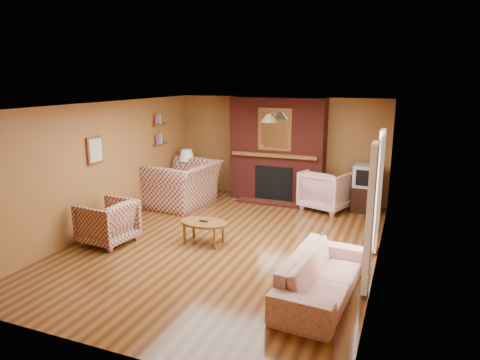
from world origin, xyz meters
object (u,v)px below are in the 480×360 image
at_px(tv_stand, 365,199).
at_px(crt_tv, 367,176).
at_px(plaid_armchair, 107,222).
at_px(coffee_table, 204,224).
at_px(side_table, 187,186).
at_px(floral_armchair, 326,190).
at_px(plaid_loveseat, 182,184).
at_px(table_lamp, 187,161).
at_px(floral_sofa, 321,276).
at_px(fireplace, 277,151).

xyz_separation_m(tv_stand, crt_tv, (0.00, -0.01, 0.52)).
height_order(plaid_armchair, tv_stand, plaid_armchair).
distance_m(coffee_table, side_table, 3.12).
bearing_deg(floral_armchair, plaid_loveseat, 34.56).
bearing_deg(plaid_loveseat, crt_tv, 110.14).
height_order(plaid_loveseat, table_lamp, table_lamp).
relative_size(plaid_loveseat, floral_sofa, 0.76).
xyz_separation_m(coffee_table, side_table, (-1.73, 2.60, -0.09)).
xyz_separation_m(floral_sofa, side_table, (-4.00, 3.70, -0.03)).
bearing_deg(floral_armchair, tv_stand, -153.03).
relative_size(fireplace, floral_armchair, 2.49).
xyz_separation_m(floral_armchair, crt_tv, (0.82, 0.12, 0.36)).
height_order(plaid_loveseat, floral_sofa, plaid_loveseat).
xyz_separation_m(coffee_table, table_lamp, (-1.73, 2.60, 0.53)).
bearing_deg(side_table, plaid_armchair, -87.30).
distance_m(floral_armchair, table_lamp, 3.37).
bearing_deg(tv_stand, coffee_table, -124.79).
bearing_deg(tv_stand, crt_tv, -85.40).
height_order(floral_armchair, tv_stand, floral_armchair).
bearing_deg(plaid_armchair, table_lamp, -171.43).
bearing_deg(tv_stand, fireplace, 179.45).
bearing_deg(side_table, floral_sofa, -42.79).
bearing_deg(crt_tv, plaid_armchair, -138.58).
xyz_separation_m(side_table, tv_stand, (4.15, 0.35, 0.02)).
xyz_separation_m(plaid_armchair, tv_stand, (4.00, 3.53, -0.10)).
distance_m(plaid_loveseat, floral_sofa, 4.82).
xyz_separation_m(plaid_armchair, floral_sofa, (3.85, -0.52, -0.09)).
xyz_separation_m(plaid_loveseat, tv_stand, (3.90, 1.03, -0.22)).
relative_size(floral_sofa, coffee_table, 2.32).
bearing_deg(floral_armchair, coffee_table, 78.57).
height_order(table_lamp, tv_stand, table_lamp).
xyz_separation_m(floral_sofa, table_lamp, (-4.00, 3.70, 0.59)).
bearing_deg(floral_sofa, side_table, 51.38).
relative_size(plaid_armchair, tv_stand, 1.49).
relative_size(side_table, table_lamp, 0.84).
distance_m(floral_sofa, floral_armchair, 3.99).
xyz_separation_m(plaid_loveseat, side_table, (-0.25, 0.68, -0.23)).
distance_m(fireplace, floral_armchair, 1.47).
relative_size(fireplace, table_lamp, 3.80).
relative_size(plaid_armchair, side_table, 1.58).
distance_m(floral_sofa, side_table, 5.45).
bearing_deg(plaid_armchair, coffee_table, 116.23).
relative_size(floral_armchair, tv_stand, 1.72).
height_order(fireplace, table_lamp, fireplace).
relative_size(floral_armchair, crt_tv, 1.80).
bearing_deg(crt_tv, table_lamp, -175.26).
bearing_deg(fireplace, table_lamp, -165.71).
relative_size(fireplace, side_table, 4.53).
bearing_deg(tv_stand, plaid_armchair, -133.94).
distance_m(fireplace, plaid_armchair, 4.27).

